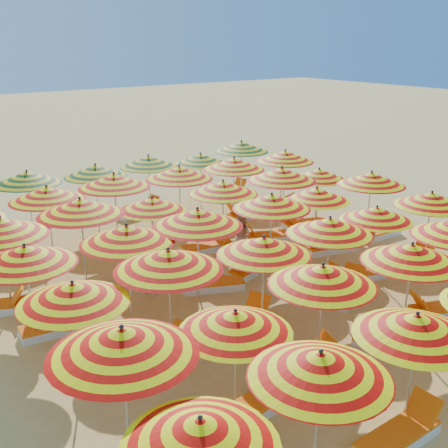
{
  "coord_description": "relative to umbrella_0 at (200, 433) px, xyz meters",
  "views": [
    {
      "loc": [
        -8.97,
        -11.76,
        6.7
      ],
      "look_at": [
        0.0,
        0.5,
        1.6
      ],
      "focal_mm": 45.0,
      "sensor_mm": 36.0,
      "label": 1
    }
  ],
  "objects": [
    {
      "name": "umbrella_16",
      "position": [
        9.19,
        4.74,
        -0.02
      ],
      "size": [
        2.09,
        2.09,
        2.18
      ],
      "color": "silver",
      "rests_on": "ground"
    },
    {
      "name": "umbrella_22",
      "position": [
        9.14,
        7.06,
        0.04
      ],
      "size": [
        2.59,
        2.59,
        2.25
      ],
      "color": "silver",
      "rests_on": "ground"
    },
    {
      "name": "lounger_11",
      "position": [
        10.78,
        4.25,
        -1.79
      ],
      "size": [
        1.82,
        1.2,
        0.69
      ],
      "rotation": [
        0.0,
        0.0,
        0.39
      ],
      "color": "white",
      "rests_on": "ground"
    },
    {
      "name": "umbrella_12",
      "position": [
        0.19,
        4.64,
        0.09
      ],
      "size": [
        2.76,
        2.76,
        2.31
      ],
      "color": "silver",
      "rests_on": "ground"
    },
    {
      "name": "umbrella_0",
      "position": [
        0.0,
        0.0,
        0.0
      ],
      "size": [
        2.76,
        2.76,
        2.21
      ],
      "color": "silver",
      "rests_on": "ground"
    },
    {
      "name": "umbrella_2",
      "position": [
        4.44,
        0.0,
        0.07
      ],
      "size": [
        2.6,
        2.6,
        2.29
      ],
      "color": "silver",
      "rests_on": "ground"
    },
    {
      "name": "lounger_20",
      "position": [
        10.69,
        9.09,
        -1.79
      ],
      "size": [
        1.82,
        1.02,
        0.69
      ],
      "rotation": [
        0.0,
        0.0,
        2.87
      ],
      "color": "white",
      "rests_on": "ground"
    },
    {
      "name": "lounger_19",
      "position": [
        8.78,
        8.83,
        -1.79
      ],
      "size": [
        1.82,
        1.25,
        0.69
      ],
      "rotation": [
        0.0,
        0.0,
        2.71
      ],
      "color": "white",
      "rests_on": "ground"
    },
    {
      "name": "umbrella_40",
      "position": [
        9.14,
        13.59,
        0.06
      ],
      "size": [
        2.32,
        2.32,
        2.27
      ],
      "color": "silver",
      "rests_on": "ground"
    },
    {
      "name": "lounger_13",
      "position": [
        4.89,
        6.77,
        -1.79
      ],
      "size": [
        1.82,
        1.21,
        0.69
      ],
      "rotation": [
        0.0,
        0.0,
        2.74
      ],
      "color": "white",
      "rests_on": "ground"
    },
    {
      "name": "lounger_16",
      "position": [
        12.08,
        6.81,
        -1.79
      ],
      "size": [
        1.75,
        0.64,
        0.69
      ],
      "rotation": [
        0.0,
        0.0,
        3.11
      ],
      "color": "white",
      "rests_on": "ground"
    },
    {
      "name": "umbrella_20",
      "position": [
        4.38,
        6.64,
        0.29
      ],
      "size": [
        2.76,
        2.76,
        2.53
      ],
      "color": "silver",
      "rests_on": "ground"
    },
    {
      "name": "umbrella_24",
      "position": [
        0.08,
        8.97,
        0.26
      ],
      "size": [
        2.45,
        2.45,
        2.5
      ],
      "color": "silver",
      "rests_on": "ground"
    },
    {
      "name": "lounger_3",
      "position": [
        4.04,
        2.49,
        -1.79
      ],
      "size": [
        1.83,
        1.08,
        0.69
      ],
      "rotation": [
        0.0,
        0.0,
        -0.31
      ],
      "color": "white",
      "rests_on": "ground"
    },
    {
      "name": "lounger_14",
      "position": [
        6.52,
        7.03,
        -1.79
      ],
      "size": [
        1.83,
        1.06,
        0.69
      ],
      "rotation": [
        0.0,
        0.0,
        3.44
      ],
      "color": "white",
      "rests_on": "ground"
    },
    {
      "name": "beachgoer_b",
      "position": [
        7.01,
        8.17,
        -1.22
      ],
      "size": [
        0.8,
        0.87,
        1.44
      ],
      "primitive_type": "imported",
      "rotation": [
        0.0,
        0.0,
        2.03
      ],
      "color": "tan",
      "rests_on": "ground"
    },
    {
      "name": "lounger_18",
      "position": [
        6.5,
        9.27,
        -1.79
      ],
      "size": [
        1.78,
        0.74,
        0.69
      ],
      "rotation": [
        0.0,
        0.0,
        -0.09
      ],
      "color": "white",
      "rests_on": "ground"
    },
    {
      "name": "umbrella_18",
      "position": [
        0.02,
        6.94,
        0.17
      ],
      "size": [
        2.37,
        2.37,
        2.4
      ],
      "color": "silver",
      "rests_on": "ground"
    },
    {
      "name": "umbrella_33",
      "position": [
        6.74,
        11.33,
        0.25
      ],
      "size": [
        2.7,
        2.7,
        2.49
      ],
      "color": "silver",
      "rests_on": "ground"
    },
    {
      "name": "lounger_4",
      "position": [
        6.44,
        1.98,
        -1.79
      ],
      "size": [
        1.8,
        0.81,
        0.69
      ],
      "rotation": [
        0.0,
        0.0,
        3.0
      ],
      "color": "white",
      "rests_on": "ground"
    },
    {
      "name": "lounger_10",
      "position": [
        8.6,
        4.81,
        -1.79
      ],
      "size": [
        1.81,
        0.87,
        0.69
      ],
      "rotation": [
        0.0,
        0.0,
        2.97
      ],
      "color": "white",
      "rests_on": "ground"
    },
    {
      "name": "umbrella_38",
      "position": [
        4.66,
        13.68,
        0.17
      ],
      "size": [
        2.66,
        2.66,
        2.4
      ],
      "color": "silver",
      "rests_on": "ground"
    },
    {
      "name": "umbrella_35",
      "position": [
        11.7,
        11.37,
        0.22
      ],
      "size": [
        3.0,
        3.0,
        2.46
      ],
      "color": "silver",
      "rests_on": "ground"
    },
    {
      "name": "umbrella_1",
      "position": [
        2.19,
        0.06,
        0.12
      ],
      "size": [
        2.53,
        2.53,
        2.34
      ],
      "color": "silver",
      "rests_on": "ground"
    },
    {
      "name": "lounger_9",
      "position": [
        7.55,
        4.22,
        -1.79
      ],
      "size": [
        1.82,
        1.25,
        0.69
      ],
      "rotation": [
        0.0,
        0.0,
        0.43
      ],
      "color": "white",
      "rests_on": "ground"
    },
    {
      "name": "umbrella_37",
      "position": [
        2.31,
        13.95,
        0.2
      ],
      "size": [
        3.04,
        3.04,
        2.43
      ],
      "color": "silver",
      "rests_on": "ground"
    },
    {
      "name": "umbrella_32",
      "position": [
        4.39,
        11.57,
        0.27
      ],
      "size": [
        3.11,
        3.11,
        2.51
      ],
      "color": "silver",
      "rests_on": "ground"
    },
    {
      "name": "umbrella_8",
      "position": [
        4.55,
        2.32,
        0.15
      ],
      "size": [
        2.56,
        2.56,
        2.38
      ],
      "color": "silver",
      "rests_on": "ground"
    },
    {
      "name": "umbrella_28",
      "position": [
        9.37,
        8.97,
        0.28
      ],
      "size": [
        3.07,
        3.07,
        2.52
      ],
      "color": "silver",
      "rests_on": "ground"
    },
    {
      "name": "umbrella_23",
      "position": [
        11.58,
        6.93,
        0.21
      ],
      "size": [
        2.79,
        2.79,
        2.44
      ],
      "color": "silver",
      "rests_on": "ground"
    },
    {
      "name": "umbrella_39",
      "position": [
        6.98,
        13.97,
        0.16
      ],
      "size": [
        2.44,
        2.44,
        2.39
      ],
      "color": "silver",
      "rests_on": "ground"
    },
    {
      "name": "lounger_22",
      "position": [
        11.2,
        11.17,
        -1.79
      ],
      "size": [
        1.83,
        1.11,
        0.69
      ],
      "rotation": [
        0.0,
        0.0,
        -0.33
      ],
      "color": "white",
      "rests_on": "ground"
    },
    {
      "name": "lounger_23",
      "position": [
        6.48,
        13.99,
        -1.79
      ],
      "size": [
        1.8,
        0.83,
        0.69
      ],
      "rotation": [
        0.0,
        0.0,
        0.15
      ],
      "color": "white",
      "rests_on": "ground"
    },
    {
      "name": "umbrella_27",
      "position": [
        7.0,
        9.12,
        0.15
      ],
      "size": [
        2.7,
        2.7,
        2.38
      ],
      "color": "silver",
      "rests_on": "ground"
    },
    {
      "name": "umbrella_29",
      "position": [
        11.29,
        9.07,
        -0.01
      ],
      "size": [
        2.66,
        2.66,
        2.2
      ],
      "color": "silver",
      "rests_on": "ground"
    },
    {
      "name": "umbrella_14",
      "position": [
        4.69,
        4.34,
        0.13
      ],
      "size": [
        2.39,
        2.39,
        2.36
      ],
      "color": "silver",
      "rests_on": "ground"
    },
    {
      "name": "umbrella_26",
      "position": [
        4.54,
        9.35,
        -0.03
      ],
      "size": [
        2.73,
        2.73,
        2.18
      ],
      "color": "silver",
      "rests_on": "ground"
    },
    {
      "name": "lounger_7",
      "position": [
        1.81,
        4.42,
        -1.79
      ],
      "size": [
        1.8,
        0.82,
        0.69
      ],
      "rotation": [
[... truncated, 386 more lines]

